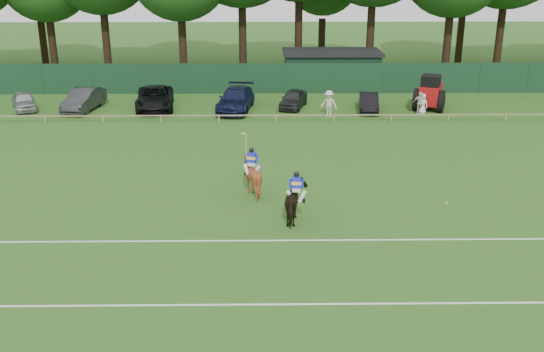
{
  "coord_description": "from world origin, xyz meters",
  "views": [
    {
      "loc": [
        0.14,
        -24.85,
        11.49
      ],
      "look_at": [
        0.5,
        3.0,
        1.4
      ],
      "focal_mm": 42.0,
      "sensor_mm": 36.0,
      "label": 1
    }
  ],
  "objects_px": {
    "sedan_silver": "(24,101)",
    "sedan_grey": "(84,100)",
    "hatch_grey": "(293,99)",
    "spectator_left": "(329,104)",
    "sedan_navy": "(236,99)",
    "polo_ball": "(446,203)",
    "tractor": "(430,93)",
    "suv_black": "(155,98)",
    "spectator_mid": "(420,103)",
    "spectator_right": "(423,104)",
    "utility_shed": "(331,68)",
    "horse_chestnut": "(252,176)",
    "estate_black": "(369,102)",
    "horse_dark": "(296,203)"
  },
  "relations": [
    {
      "from": "sedan_navy",
      "to": "spectator_right",
      "type": "bearing_deg",
      "value": 1.86
    },
    {
      "from": "sedan_navy",
      "to": "hatch_grey",
      "type": "xyz_separation_m",
      "value": [
        4.31,
        0.76,
        -0.15
      ]
    },
    {
      "from": "spectator_mid",
      "to": "tractor",
      "type": "xyz_separation_m",
      "value": [
        1.07,
        1.38,
        0.41
      ]
    },
    {
      "from": "spectator_mid",
      "to": "spectator_left",
      "type": "bearing_deg",
      "value": -162.86
    },
    {
      "from": "spectator_left",
      "to": "sedan_silver",
      "type": "bearing_deg",
      "value": -161.01
    },
    {
      "from": "suv_black",
      "to": "spectator_left",
      "type": "relative_size",
      "value": 3.1
    },
    {
      "from": "suv_black",
      "to": "utility_shed",
      "type": "xyz_separation_m",
      "value": [
        14.02,
        8.09,
        0.73
      ]
    },
    {
      "from": "hatch_grey",
      "to": "spectator_left",
      "type": "bearing_deg",
      "value": -32.25
    },
    {
      "from": "utility_shed",
      "to": "tractor",
      "type": "bearing_deg",
      "value": -53.2
    },
    {
      "from": "sedan_navy",
      "to": "polo_ball",
      "type": "bearing_deg",
      "value": -52.57
    },
    {
      "from": "hatch_grey",
      "to": "sedan_navy",
      "type": "bearing_deg",
      "value": -154.34
    },
    {
      "from": "sedan_navy",
      "to": "utility_shed",
      "type": "distance_m",
      "value": 11.8
    },
    {
      "from": "spectator_mid",
      "to": "hatch_grey",
      "type": "bearing_deg",
      "value": 179.18
    },
    {
      "from": "utility_shed",
      "to": "sedan_silver",
      "type": "bearing_deg",
      "value": -160.83
    },
    {
      "from": "horse_chestnut",
      "to": "suv_black",
      "type": "distance_m",
      "value": 19.21
    },
    {
      "from": "estate_black",
      "to": "utility_shed",
      "type": "bearing_deg",
      "value": 108.75
    },
    {
      "from": "horse_dark",
      "to": "horse_chestnut",
      "type": "relative_size",
      "value": 1.14
    },
    {
      "from": "sedan_navy",
      "to": "spectator_right",
      "type": "relative_size",
      "value": 3.77
    },
    {
      "from": "hatch_grey",
      "to": "estate_black",
      "type": "height_order",
      "value": "hatch_grey"
    },
    {
      "from": "suv_black",
      "to": "sedan_navy",
      "type": "height_order",
      "value": "sedan_navy"
    },
    {
      "from": "suv_black",
      "to": "spectator_right",
      "type": "bearing_deg",
      "value": -12.46
    },
    {
      "from": "tractor",
      "to": "hatch_grey",
      "type": "bearing_deg",
      "value": -162.77
    },
    {
      "from": "polo_ball",
      "to": "sedan_navy",
      "type": "bearing_deg",
      "value": 120.08
    },
    {
      "from": "sedan_silver",
      "to": "hatch_grey",
      "type": "xyz_separation_m",
      "value": [
        20.09,
        0.32,
        0.01
      ]
    },
    {
      "from": "spectator_left",
      "to": "spectator_right",
      "type": "bearing_deg",
      "value": 29.93
    },
    {
      "from": "horse_dark",
      "to": "hatch_grey",
      "type": "distance_m",
      "value": 21.14
    },
    {
      "from": "sedan_silver",
      "to": "suv_black",
      "type": "distance_m",
      "value": 9.72
    },
    {
      "from": "suv_black",
      "to": "estate_black",
      "type": "height_order",
      "value": "suv_black"
    },
    {
      "from": "sedan_silver",
      "to": "sedan_navy",
      "type": "bearing_deg",
      "value": -26.32
    },
    {
      "from": "spectator_left",
      "to": "polo_ball",
      "type": "xyz_separation_m",
      "value": [
        3.97,
        -16.56,
        -0.89
      ]
    },
    {
      "from": "sedan_silver",
      "to": "sedan_grey",
      "type": "bearing_deg",
      "value": -28.02
    },
    {
      "from": "sedan_silver",
      "to": "hatch_grey",
      "type": "relative_size",
      "value": 0.98
    },
    {
      "from": "spectator_left",
      "to": "estate_black",
      "type": "bearing_deg",
      "value": 51.94
    },
    {
      "from": "polo_ball",
      "to": "estate_black",
      "type": "bearing_deg",
      "value": 92.72
    },
    {
      "from": "spectator_mid",
      "to": "utility_shed",
      "type": "relative_size",
      "value": 0.2
    },
    {
      "from": "sedan_silver",
      "to": "tractor",
      "type": "xyz_separation_m",
      "value": [
        30.21,
        -0.41,
        0.58
      ]
    },
    {
      "from": "sedan_grey",
      "to": "estate_black",
      "type": "height_order",
      "value": "sedan_grey"
    },
    {
      "from": "sedan_silver",
      "to": "suv_black",
      "type": "xyz_separation_m",
      "value": [
        9.71,
        0.16,
        0.15
      ]
    },
    {
      "from": "horse_dark",
      "to": "polo_ball",
      "type": "relative_size",
      "value": 23.67
    },
    {
      "from": "sedan_grey",
      "to": "spectator_left",
      "type": "relative_size",
      "value": 2.58
    },
    {
      "from": "hatch_grey",
      "to": "utility_shed",
      "type": "xyz_separation_m",
      "value": [
        3.64,
        7.93,
        0.87
      ]
    },
    {
      "from": "sedan_silver",
      "to": "sedan_grey",
      "type": "distance_m",
      "value": 4.52
    },
    {
      "from": "estate_black",
      "to": "spectator_right",
      "type": "relative_size",
      "value": 2.62
    },
    {
      "from": "spectator_right",
      "to": "spectator_left",
      "type": "bearing_deg",
      "value": -144.95
    },
    {
      "from": "horse_chestnut",
      "to": "tractor",
      "type": "xyz_separation_m",
      "value": [
        12.94,
        17.09,
        0.3
      ]
    },
    {
      "from": "estate_black",
      "to": "spectator_mid",
      "type": "height_order",
      "value": "spectator_mid"
    },
    {
      "from": "spectator_left",
      "to": "polo_ball",
      "type": "relative_size",
      "value": 20.76
    },
    {
      "from": "estate_black",
      "to": "horse_chestnut",
      "type": "bearing_deg",
      "value": -109.57
    },
    {
      "from": "horse_chestnut",
      "to": "estate_black",
      "type": "xyz_separation_m",
      "value": [
        8.35,
        16.73,
        -0.29
      ]
    },
    {
      "from": "estate_black",
      "to": "utility_shed",
      "type": "relative_size",
      "value": 0.46
    }
  ]
}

